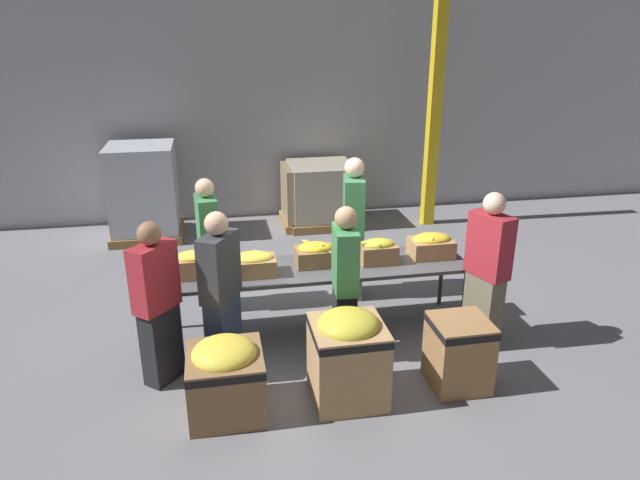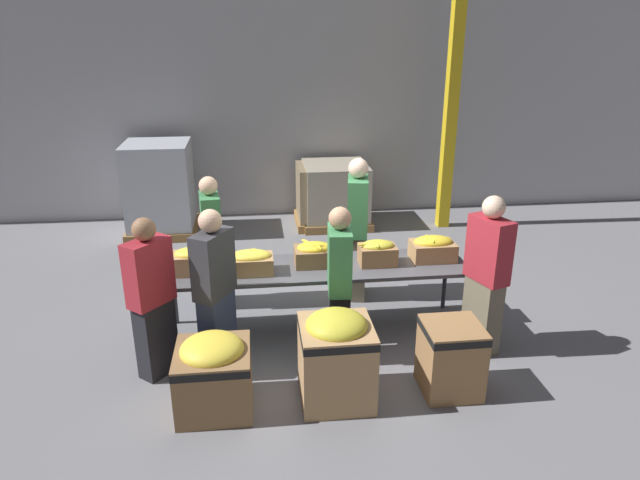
% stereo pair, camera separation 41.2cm
% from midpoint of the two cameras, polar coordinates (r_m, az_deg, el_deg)
% --- Properties ---
extents(ground_plane, '(30.00, 30.00, 0.00)m').
position_cam_midpoint_polar(ground_plane, '(6.51, -2.05, -8.91)').
color(ground_plane, slate).
extents(wall_back, '(16.00, 0.08, 4.00)m').
position_cam_midpoint_polar(wall_back, '(10.02, -6.15, 13.66)').
color(wall_back, '#A8A8AD').
rests_on(wall_back, ground_plane).
extents(sorting_table, '(3.28, 0.78, 0.77)m').
position_cam_midpoint_polar(sorting_table, '(6.19, -2.14, -3.07)').
color(sorting_table, '#4C4C51').
rests_on(sorting_table, ground_plane).
extents(banana_box_0, '(0.44, 0.29, 0.27)m').
position_cam_midpoint_polar(banana_box_0, '(6.07, -14.40, -2.34)').
color(banana_box_0, tan).
rests_on(banana_box_0, sorting_table).
extents(banana_box_1, '(0.47, 0.31, 0.25)m').
position_cam_midpoint_polar(banana_box_1, '(5.99, -8.68, -2.35)').
color(banana_box_1, '#A37A4C').
rests_on(banana_box_1, sorting_table).
extents(banana_box_2, '(0.42, 0.36, 0.26)m').
position_cam_midpoint_polar(banana_box_2, '(6.17, -2.39, -1.40)').
color(banana_box_2, olive).
rests_on(banana_box_2, sorting_table).
extents(banana_box_3, '(0.43, 0.28, 0.27)m').
position_cam_midpoint_polar(banana_box_3, '(6.23, 3.93, -1.08)').
color(banana_box_3, olive).
rests_on(banana_box_3, sorting_table).
extents(banana_box_4, '(0.48, 0.34, 0.27)m').
position_cam_midpoint_polar(banana_box_4, '(6.47, 9.28, -0.51)').
color(banana_box_4, '#A37A4C').
rests_on(banana_box_4, sorting_table).
extents(volunteer_0, '(0.44, 0.47, 1.61)m').
position_cam_midpoint_polar(volunteer_0, '(5.55, -18.03, -6.22)').
color(volunteer_0, black).
rests_on(volunteer_0, ground_plane).
extents(volunteer_1, '(0.26, 0.45, 1.63)m').
position_cam_midpoint_polar(volunteer_1, '(5.63, 0.40, -4.64)').
color(volunteer_1, black).
rests_on(volunteer_1, ground_plane).
extents(volunteer_2, '(0.32, 0.51, 1.77)m').
position_cam_midpoint_polar(volunteer_2, '(6.94, 1.64, 1.04)').
color(volunteer_2, '#6B604C').
rests_on(volunteer_2, ground_plane).
extents(volunteer_3, '(0.37, 0.50, 1.68)m').
position_cam_midpoint_polar(volunteer_3, '(6.07, 14.49, -3.10)').
color(volunteer_3, '#6B604C').
rests_on(volunteer_3, ground_plane).
extents(volunteer_4, '(0.27, 0.45, 1.61)m').
position_cam_midpoint_polar(volunteer_4, '(6.82, -12.77, -0.58)').
color(volunteer_4, '#2D3856').
rests_on(volunteer_4, ground_plane).
extents(volunteer_5, '(0.42, 0.49, 1.64)m').
position_cam_midpoint_polar(volunteer_5, '(5.55, -11.98, -5.40)').
color(volunteer_5, '#2D3856').
rests_on(volunteer_5, ground_plane).
extents(donation_bin_0, '(0.66, 0.66, 0.71)m').
position_cam_midpoint_polar(donation_bin_0, '(5.18, -11.74, -13.14)').
color(donation_bin_0, olive).
rests_on(donation_bin_0, ground_plane).
extents(donation_bin_1, '(0.65, 0.65, 0.87)m').
position_cam_midpoint_polar(donation_bin_1, '(5.20, 0.49, -11.33)').
color(donation_bin_1, tan).
rests_on(donation_bin_1, ground_plane).
extents(donation_bin_2, '(0.52, 0.52, 0.68)m').
position_cam_midpoint_polar(donation_bin_2, '(5.53, 11.61, -10.81)').
color(donation_bin_2, olive).
rests_on(donation_bin_2, ground_plane).
extents(support_pillar, '(0.19, 0.19, 4.00)m').
position_cam_midpoint_polar(support_pillar, '(9.55, 10.16, 13.11)').
color(support_pillar, gold).
rests_on(support_pillar, ground_plane).
extents(pallet_stack_0, '(1.10, 1.10, 1.48)m').
position_cam_midpoint_polar(pallet_stack_0, '(9.52, -18.39, 4.52)').
color(pallet_stack_0, olive).
rests_on(pallet_stack_0, ground_plane).
extents(pallet_stack_1, '(1.14, 1.14, 1.04)m').
position_cam_midpoint_polar(pallet_stack_1, '(9.72, -1.11, 4.56)').
color(pallet_stack_1, olive).
rests_on(pallet_stack_1, ground_plane).
extents(pallet_stack_2, '(0.96, 0.96, 1.02)m').
position_cam_midpoint_polar(pallet_stack_2, '(9.67, -2.25, 4.42)').
color(pallet_stack_2, olive).
rests_on(pallet_stack_2, ground_plane).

